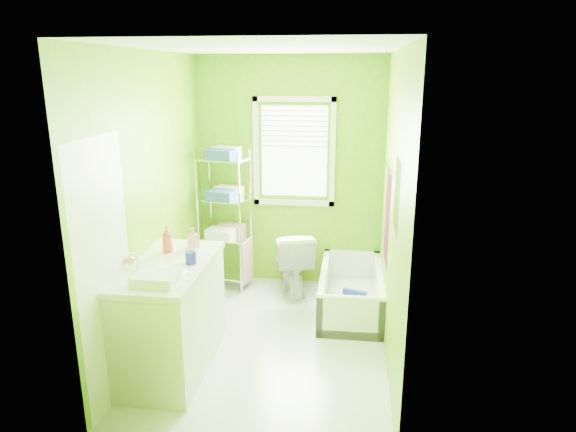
# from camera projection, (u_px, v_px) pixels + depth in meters

# --- Properties ---
(ground) EXTENTS (2.90, 2.90, 0.00)m
(ground) POSITION_uv_depth(u_px,v_px,m) (271.00, 340.00, 4.79)
(ground) COLOR silver
(ground) RESTS_ON ground
(room_envelope) EXTENTS (2.14, 2.94, 2.62)m
(room_envelope) POSITION_uv_depth(u_px,v_px,m) (269.00, 178.00, 4.37)
(room_envelope) COLOR #61A107
(room_envelope) RESTS_ON ground
(window) EXTENTS (0.92, 0.05, 1.22)m
(window) POSITION_uv_depth(u_px,v_px,m) (294.00, 146.00, 5.71)
(window) COLOR white
(window) RESTS_ON ground
(door) EXTENTS (0.09, 0.80, 2.00)m
(door) POSITION_uv_depth(u_px,v_px,m) (106.00, 276.00, 3.70)
(door) COLOR white
(door) RESTS_ON ground
(right_wall_decor) EXTENTS (0.04, 1.48, 1.17)m
(right_wall_decor) POSITION_uv_depth(u_px,v_px,m) (391.00, 208.00, 4.29)
(right_wall_decor) COLOR #45081F
(right_wall_decor) RESTS_ON ground
(bathtub) EXTENTS (0.64, 1.37, 0.44)m
(bathtub) POSITION_uv_depth(u_px,v_px,m) (351.00, 297.00, 5.36)
(bathtub) COLOR white
(bathtub) RESTS_ON ground
(toilet) EXTENTS (0.59, 0.81, 0.74)m
(toilet) POSITION_uv_depth(u_px,v_px,m) (292.00, 262.00, 5.73)
(toilet) COLOR white
(toilet) RESTS_ON ground
(vanity) EXTENTS (0.63, 1.23, 1.15)m
(vanity) POSITION_uv_depth(u_px,v_px,m) (171.00, 313.00, 4.24)
(vanity) COLOR silver
(vanity) RESTS_ON ground
(wire_shelf_unit) EXTENTS (0.59, 0.48, 1.62)m
(wire_shelf_unit) POSITION_uv_depth(u_px,v_px,m) (226.00, 204.00, 5.74)
(wire_shelf_unit) COLOR silver
(wire_shelf_unit) RESTS_ON ground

